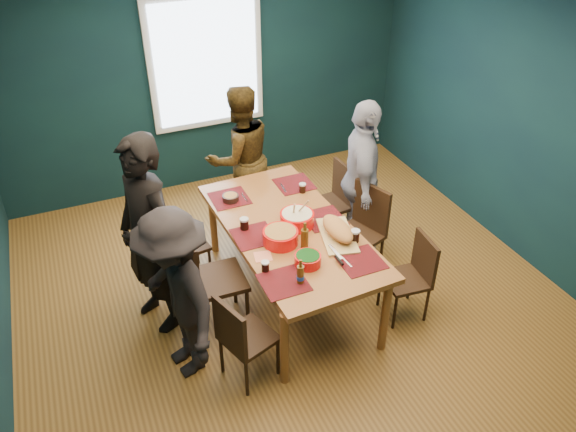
{
  "coord_description": "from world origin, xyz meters",
  "views": [
    {
      "loc": [
        -1.63,
        -3.74,
        3.69
      ],
      "look_at": [
        -0.0,
        0.06,
        0.9
      ],
      "focal_mm": 35.0,
      "sensor_mm": 36.0,
      "label": 1
    }
  ],
  "objects_px": {
    "chair_left_mid": "(206,273)",
    "chair_right_mid": "(363,225)",
    "person_near_left": "(177,296)",
    "bowl_salad": "(280,237)",
    "chair_right_far": "(336,196)",
    "person_far_left": "(148,237)",
    "cutting_board": "(338,230)",
    "person_right": "(361,180)",
    "bowl_dumpling": "(297,219)",
    "bowl_herbs": "(308,259)",
    "person_back": "(240,158)",
    "chair_right_near": "(414,271)",
    "chair_left_far": "(178,240)",
    "chair_left_near": "(240,335)",
    "dining_table": "(290,234)"
  },
  "relations": [
    {
      "from": "person_near_left",
      "to": "person_right",
      "type": "bearing_deg",
      "value": 101.58
    },
    {
      "from": "chair_right_far",
      "to": "bowl_salad",
      "type": "distance_m",
      "value": 1.39
    },
    {
      "from": "chair_left_far",
      "to": "person_back",
      "type": "bearing_deg",
      "value": 32.25
    },
    {
      "from": "chair_left_far",
      "to": "bowl_salad",
      "type": "bearing_deg",
      "value": -55.05
    },
    {
      "from": "chair_left_mid",
      "to": "person_near_left",
      "type": "relative_size",
      "value": 0.67
    },
    {
      "from": "cutting_board",
      "to": "bowl_dumpling",
      "type": "bearing_deg",
      "value": 143.29
    },
    {
      "from": "person_near_left",
      "to": "bowl_salad",
      "type": "relative_size",
      "value": 4.99
    },
    {
      "from": "bowl_salad",
      "to": "dining_table",
      "type": "bearing_deg",
      "value": 47.98
    },
    {
      "from": "chair_left_mid",
      "to": "cutting_board",
      "type": "relative_size",
      "value": 1.46
    },
    {
      "from": "chair_left_mid",
      "to": "bowl_herbs",
      "type": "distance_m",
      "value": 0.91
    },
    {
      "from": "person_far_left",
      "to": "chair_right_near",
      "type": "bearing_deg",
      "value": 46.13
    },
    {
      "from": "dining_table",
      "to": "person_back",
      "type": "distance_m",
      "value": 1.4
    },
    {
      "from": "chair_left_mid",
      "to": "chair_right_far",
      "type": "distance_m",
      "value": 1.85
    },
    {
      "from": "cutting_board",
      "to": "chair_right_near",
      "type": "bearing_deg",
      "value": -16.66
    },
    {
      "from": "chair_right_far",
      "to": "person_back",
      "type": "bearing_deg",
      "value": 135.54
    },
    {
      "from": "chair_left_mid",
      "to": "bowl_salad",
      "type": "relative_size",
      "value": 3.33
    },
    {
      "from": "chair_left_far",
      "to": "bowl_salad",
      "type": "height_order",
      "value": "bowl_salad"
    },
    {
      "from": "dining_table",
      "to": "chair_left_mid",
      "type": "xyz_separation_m",
      "value": [
        -0.82,
        -0.09,
        -0.12
      ]
    },
    {
      "from": "chair_left_far",
      "to": "person_right",
      "type": "bearing_deg",
      "value": -14.06
    },
    {
      "from": "chair_left_mid",
      "to": "cutting_board",
      "type": "bearing_deg",
      "value": -8.07
    },
    {
      "from": "chair_left_mid",
      "to": "chair_left_near",
      "type": "distance_m",
      "value": 0.71
    },
    {
      "from": "person_back",
      "to": "chair_right_near",
      "type": "bearing_deg",
      "value": 106.6
    },
    {
      "from": "bowl_dumpling",
      "to": "person_back",
      "type": "bearing_deg",
      "value": 92.45
    },
    {
      "from": "chair_left_mid",
      "to": "chair_right_mid",
      "type": "bearing_deg",
      "value": 7.57
    },
    {
      "from": "person_right",
      "to": "bowl_dumpling",
      "type": "bearing_deg",
      "value": 138.04
    },
    {
      "from": "person_right",
      "to": "person_near_left",
      "type": "distance_m",
      "value": 2.29
    },
    {
      "from": "chair_right_far",
      "to": "person_far_left",
      "type": "relative_size",
      "value": 0.47
    },
    {
      "from": "chair_right_far",
      "to": "person_far_left",
      "type": "xyz_separation_m",
      "value": [
        -2.06,
        -0.54,
        0.42
      ]
    },
    {
      "from": "chair_right_far",
      "to": "person_near_left",
      "type": "relative_size",
      "value": 0.56
    },
    {
      "from": "person_far_left",
      "to": "chair_left_mid",
      "type": "bearing_deg",
      "value": 33.49
    },
    {
      "from": "chair_right_mid",
      "to": "bowl_dumpling",
      "type": "relative_size",
      "value": 3.06
    },
    {
      "from": "bowl_salad",
      "to": "chair_right_far",
      "type": "bearing_deg",
      "value": 41.43
    },
    {
      "from": "person_right",
      "to": "bowl_salad",
      "type": "relative_size",
      "value": 5.45
    },
    {
      "from": "person_back",
      "to": "bowl_herbs",
      "type": "relative_size",
      "value": 7.36
    },
    {
      "from": "dining_table",
      "to": "person_right",
      "type": "xyz_separation_m",
      "value": [
        0.97,
        0.41,
        0.12
      ]
    },
    {
      "from": "dining_table",
      "to": "cutting_board",
      "type": "xyz_separation_m",
      "value": [
        0.33,
        -0.3,
        0.14
      ]
    },
    {
      "from": "chair_left_mid",
      "to": "cutting_board",
      "type": "height_order",
      "value": "chair_left_mid"
    },
    {
      "from": "person_far_left",
      "to": "bowl_herbs",
      "type": "xyz_separation_m",
      "value": [
        1.14,
        -0.71,
        -0.08
      ]
    },
    {
      "from": "chair_left_near",
      "to": "chair_left_mid",
      "type": "bearing_deg",
      "value": 75.92
    },
    {
      "from": "chair_left_mid",
      "to": "chair_left_near",
      "type": "bearing_deg",
      "value": -82.96
    },
    {
      "from": "bowl_salad",
      "to": "bowl_herbs",
      "type": "bearing_deg",
      "value": -75.73
    },
    {
      "from": "chair_left_near",
      "to": "bowl_salad",
      "type": "distance_m",
      "value": 0.93
    },
    {
      "from": "chair_left_far",
      "to": "cutting_board",
      "type": "distance_m",
      "value": 1.58
    },
    {
      "from": "chair_right_far",
      "to": "person_near_left",
      "type": "bearing_deg",
      "value": -154.26
    },
    {
      "from": "chair_right_mid",
      "to": "person_far_left",
      "type": "relative_size",
      "value": 0.52
    },
    {
      "from": "chair_left_near",
      "to": "chair_right_mid",
      "type": "bearing_deg",
      "value": 9.43
    },
    {
      "from": "chair_left_near",
      "to": "cutting_board",
      "type": "height_order",
      "value": "cutting_board"
    },
    {
      "from": "chair_right_far",
      "to": "bowl_dumpling",
      "type": "relative_size",
      "value": 2.79
    },
    {
      "from": "chair_left_near",
      "to": "bowl_dumpling",
      "type": "bearing_deg",
      "value": 24.63
    },
    {
      "from": "dining_table",
      "to": "cutting_board",
      "type": "distance_m",
      "value": 0.46
    }
  ]
}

